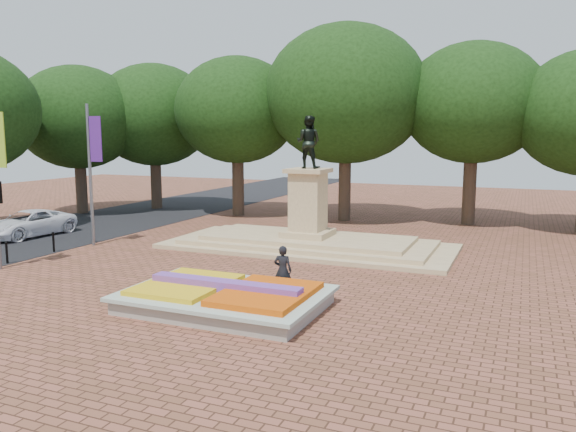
% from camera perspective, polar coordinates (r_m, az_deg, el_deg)
% --- Properties ---
extents(ground, '(90.00, 90.00, 0.00)m').
position_cam_1_polar(ground, '(20.46, -6.09, -7.41)').
color(ground, brown).
rests_on(ground, ground).
extents(asphalt_street, '(9.00, 90.00, 0.02)m').
position_cam_1_polar(asphalt_street, '(33.61, -24.65, -1.91)').
color(asphalt_street, black).
rests_on(asphalt_street, ground).
extents(flower_bed, '(6.30, 4.30, 0.91)m').
position_cam_1_polar(flower_bed, '(18.20, -6.34, -8.17)').
color(flower_bed, gray).
rests_on(flower_bed, ground).
extents(monument, '(14.00, 6.00, 6.40)m').
position_cam_1_polar(monument, '(27.36, 2.04, -1.47)').
color(monument, tan).
rests_on(monument, ground).
extents(tree_row_back, '(44.80, 8.80, 10.43)m').
position_cam_1_polar(tree_row_back, '(35.96, 11.44, 9.96)').
color(tree_row_back, '#35271D').
rests_on(tree_row_back, ground).
extents(van, '(2.74, 5.29, 1.43)m').
position_cam_1_polar(van, '(33.63, -24.90, -0.70)').
color(van, white).
rests_on(van, ground).
extents(pedestrian, '(0.68, 0.50, 1.73)m').
position_cam_1_polar(pedestrian, '(19.48, -0.54, -5.54)').
color(pedestrian, black).
rests_on(pedestrian, ground).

